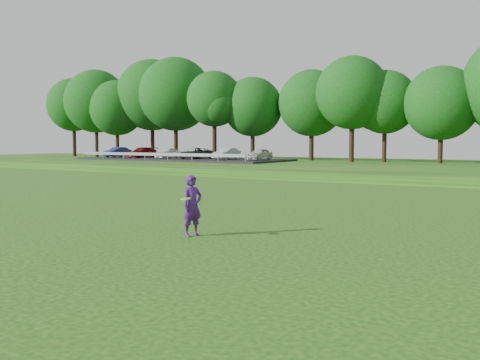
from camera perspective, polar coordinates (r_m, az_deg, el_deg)
The scene contains 6 objects.
ground at distance 18.97m, azimuth -12.91°, elevation -4.02°, with size 140.00×140.00×0.00m, color #123F0C.
berm at distance 49.02m, azimuth 16.90°, elevation 1.20°, with size 130.00×30.00×0.60m, color #123F0C.
walking_path at distance 35.81m, azimuth 10.68°, elevation -0.16°, with size 130.00×1.60×0.04m, color gray.
treeline at distance 53.10m, azimuth 18.29°, elevation 9.81°, with size 104.00×7.00×15.00m, color #0F420F, non-canonical shape.
parking_lot at distance 59.31m, azimuth -6.37°, elevation 2.56°, with size 24.00×9.00×1.38m.
woman at distance 15.02m, azimuth -5.11°, elevation -2.74°, with size 0.57×0.92×1.72m.
Camera 1 is at (13.50, -13.07, 2.65)m, focal length 40.00 mm.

